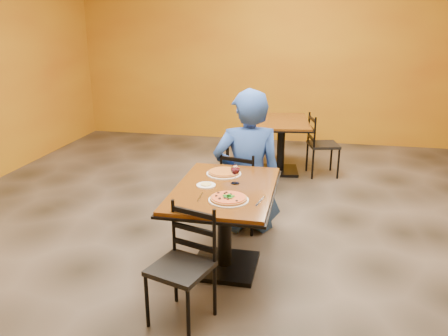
% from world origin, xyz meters
% --- Properties ---
extents(floor, '(7.00, 8.00, 0.01)m').
position_xyz_m(floor, '(0.00, 0.00, 0.00)').
color(floor, black).
rests_on(floor, ground).
extents(wall_back, '(7.00, 0.01, 3.00)m').
position_xyz_m(wall_back, '(0.00, 4.00, 1.50)').
color(wall_back, '#B78314').
rests_on(wall_back, ground).
extents(table_main, '(0.83, 1.23, 0.75)m').
position_xyz_m(table_main, '(0.00, -0.50, 0.56)').
color(table_main, '#61370F').
rests_on(table_main, floor).
extents(table_second, '(0.88, 1.19, 0.75)m').
position_xyz_m(table_second, '(0.25, 2.22, 0.55)').
color(table_second, '#61370F').
rests_on(table_second, floor).
extents(chair_main_near, '(0.48, 0.48, 0.84)m').
position_xyz_m(chair_main_near, '(-0.15, -1.28, 0.42)').
color(chair_main_near, black).
rests_on(chair_main_near, floor).
extents(chair_main_far, '(0.47, 0.47, 0.84)m').
position_xyz_m(chair_main_far, '(0.02, 0.36, 0.42)').
color(chair_main_far, black).
rests_on(chair_main_far, floor).
extents(chair_second_left, '(0.45, 0.45, 0.87)m').
position_xyz_m(chair_second_left, '(-0.33, 2.22, 0.44)').
color(chair_second_left, black).
rests_on(chair_second_left, floor).
extents(chair_second_right, '(0.47, 0.47, 0.85)m').
position_xyz_m(chair_second_right, '(0.83, 2.22, 0.43)').
color(chair_second_right, black).
rests_on(chair_second_right, floor).
extents(diner, '(0.78, 0.61, 1.45)m').
position_xyz_m(diner, '(0.07, 0.34, 0.73)').
color(diner, '#1A4393').
rests_on(diner, floor).
extents(plate_main, '(0.31, 0.31, 0.01)m').
position_xyz_m(plate_main, '(0.09, -0.78, 0.76)').
color(plate_main, white).
rests_on(plate_main, table_main).
extents(pizza_main, '(0.28, 0.28, 0.02)m').
position_xyz_m(pizza_main, '(0.09, -0.78, 0.77)').
color(pizza_main, maroon).
rests_on(pizza_main, plate_main).
extents(plate_far, '(0.31, 0.31, 0.01)m').
position_xyz_m(plate_far, '(-0.07, -0.18, 0.76)').
color(plate_far, white).
rests_on(plate_far, table_main).
extents(pizza_far, '(0.28, 0.28, 0.02)m').
position_xyz_m(pizza_far, '(-0.07, -0.18, 0.77)').
color(pizza_far, '#B67423').
rests_on(pizza_far, plate_far).
extents(side_plate, '(0.16, 0.16, 0.01)m').
position_xyz_m(side_plate, '(-0.16, -0.50, 0.76)').
color(side_plate, white).
rests_on(side_plate, table_main).
extents(dip, '(0.09, 0.09, 0.01)m').
position_xyz_m(dip, '(-0.16, -0.50, 0.76)').
color(dip, tan).
rests_on(dip, side_plate).
extents(wine_glass, '(0.08, 0.08, 0.18)m').
position_xyz_m(wine_glass, '(0.07, -0.39, 0.84)').
color(wine_glass, white).
rests_on(wine_glass, table_main).
extents(fork, '(0.02, 0.19, 0.00)m').
position_xyz_m(fork, '(-0.14, -0.75, 0.75)').
color(fork, silver).
rests_on(fork, table_main).
extents(knife, '(0.06, 0.21, 0.00)m').
position_xyz_m(knife, '(0.33, -0.74, 0.75)').
color(knife, silver).
rests_on(knife, table_main).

